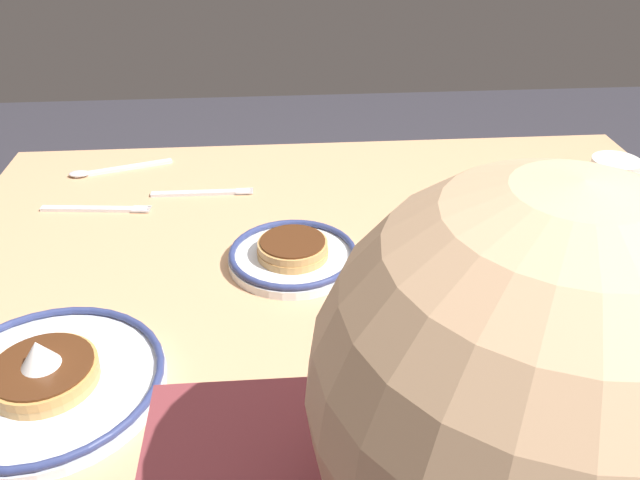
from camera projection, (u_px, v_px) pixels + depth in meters
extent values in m
cube|color=tan|center=(343.00, 266.00, 1.06)|extent=(1.29, 0.91, 0.05)
cylinder|color=tan|center=(548.00, 303.00, 1.59)|extent=(0.06, 0.06, 0.70)
cylinder|color=tan|center=(90.00, 325.00, 1.52)|extent=(0.06, 0.06, 0.70)
cylinder|color=white|center=(293.00, 259.00, 1.02)|extent=(0.20, 0.20, 0.01)
torus|color=navy|center=(293.00, 252.00, 1.01)|extent=(0.20, 0.20, 0.01)
cylinder|color=tan|center=(293.00, 252.00, 1.01)|extent=(0.11, 0.11, 0.01)
cylinder|color=tan|center=(293.00, 245.00, 1.00)|extent=(0.11, 0.11, 0.01)
cylinder|color=#4C2814|center=(293.00, 241.00, 1.00)|extent=(0.10, 0.10, 0.00)
cylinder|color=white|center=(48.00, 386.00, 0.78)|extent=(0.28, 0.28, 0.01)
torus|color=navy|center=(46.00, 379.00, 0.77)|extent=(0.28, 0.28, 0.01)
cylinder|color=tan|center=(45.00, 378.00, 0.77)|extent=(0.12, 0.12, 0.01)
cylinder|color=#D1924B|center=(43.00, 370.00, 0.76)|extent=(0.13, 0.13, 0.01)
cylinder|color=#4C2814|center=(42.00, 366.00, 0.76)|extent=(0.12, 0.12, 0.00)
cone|color=white|center=(38.00, 353.00, 0.75)|extent=(0.05, 0.05, 0.03)
cylinder|color=silver|center=(592.00, 272.00, 0.99)|extent=(0.21, 0.21, 0.01)
torus|color=navy|center=(594.00, 265.00, 0.98)|extent=(0.21, 0.21, 0.01)
cylinder|color=white|center=(619.00, 269.00, 0.97)|extent=(0.08, 0.08, 0.01)
sphere|color=yellow|center=(618.00, 263.00, 0.98)|extent=(0.03, 0.03, 0.03)
cylinder|color=white|center=(589.00, 271.00, 0.97)|extent=(0.07, 0.07, 0.01)
sphere|color=yellow|center=(589.00, 266.00, 0.97)|extent=(0.03, 0.03, 0.03)
cube|color=brown|center=(562.00, 257.00, 1.00)|extent=(0.08, 0.04, 0.01)
cube|color=#A33A2B|center=(568.00, 266.00, 0.98)|extent=(0.08, 0.04, 0.01)
cube|color=#A73D2D|center=(575.00, 276.00, 0.96)|extent=(0.10, 0.03, 0.01)
cylinder|color=white|center=(611.00, 184.00, 1.16)|extent=(0.08, 0.08, 0.09)
torus|color=white|center=(586.00, 181.00, 1.17)|extent=(0.06, 0.03, 0.06)
cylinder|color=brown|center=(615.00, 168.00, 1.14)|extent=(0.07, 0.07, 0.01)
cylinder|color=silver|center=(451.00, 312.00, 0.81)|extent=(0.07, 0.07, 0.12)
cylinder|color=black|center=(450.00, 324.00, 0.82)|extent=(0.06, 0.06, 0.08)
cube|color=silver|center=(94.00, 209.00, 1.17)|extent=(0.19, 0.03, 0.01)
cube|color=silver|center=(140.00, 211.00, 1.16)|extent=(0.03, 0.01, 0.00)
cube|color=silver|center=(141.00, 210.00, 1.16)|extent=(0.03, 0.01, 0.00)
cube|color=silver|center=(142.00, 208.00, 1.17)|extent=(0.03, 0.01, 0.00)
cube|color=silver|center=(143.00, 207.00, 1.17)|extent=(0.03, 0.01, 0.00)
cube|color=silver|center=(201.00, 193.00, 1.22)|extent=(0.18, 0.02, 0.01)
cube|color=silver|center=(244.00, 193.00, 1.22)|extent=(0.03, 0.00, 0.00)
cube|color=silver|center=(245.00, 192.00, 1.22)|extent=(0.03, 0.00, 0.00)
cube|color=silver|center=(245.00, 190.00, 1.23)|extent=(0.03, 0.00, 0.00)
cube|color=silver|center=(245.00, 189.00, 1.23)|extent=(0.03, 0.00, 0.00)
cube|color=silver|center=(607.00, 378.00, 0.79)|extent=(0.17, 0.03, 0.01)
cube|color=silver|center=(124.00, 168.00, 1.32)|extent=(0.19, 0.07, 0.01)
ellipsoid|color=silver|center=(79.00, 174.00, 1.29)|extent=(0.04, 0.03, 0.01)
sphere|color=#D9AB80|center=(537.00, 390.00, 0.27)|extent=(0.19, 0.19, 0.19)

